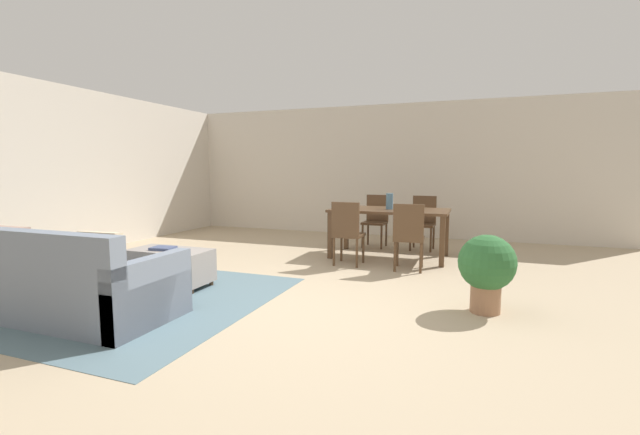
% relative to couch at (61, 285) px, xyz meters
% --- Properties ---
extents(ground_plane, '(10.80, 10.80, 0.00)m').
position_rel_couch_xyz_m(ground_plane, '(1.94, 0.98, -0.29)').
color(ground_plane, tan).
extents(wall_back, '(9.00, 0.12, 2.70)m').
position_rel_couch_xyz_m(wall_back, '(1.94, 5.98, 1.06)').
color(wall_back, beige).
rests_on(wall_back, ground_plane).
extents(wall_left, '(0.12, 11.00, 2.70)m').
position_rel_couch_xyz_m(wall_left, '(-2.56, 1.48, 1.06)').
color(wall_left, beige).
rests_on(wall_left, ground_plane).
extents(area_rug, '(3.00, 2.80, 0.01)m').
position_rel_couch_xyz_m(area_rug, '(0.14, 0.62, -0.29)').
color(area_rug, slate).
rests_on(area_rug, ground_plane).
extents(couch, '(2.16, 0.94, 0.86)m').
position_rel_couch_xyz_m(couch, '(0.00, 0.00, 0.00)').
color(couch, slate).
rests_on(couch, ground_plane).
extents(ottoman_table, '(0.96, 0.47, 0.44)m').
position_rel_couch_xyz_m(ottoman_table, '(0.27, 1.18, -0.04)').
color(ottoman_table, gray).
rests_on(ottoman_table, ground_plane).
extents(dining_table, '(1.79, 0.97, 0.76)m').
position_rel_couch_xyz_m(dining_table, '(2.36, 3.75, 0.38)').
color(dining_table, '#513823').
rests_on(dining_table, ground_plane).
extents(dining_chair_near_left, '(0.40, 0.40, 0.92)m').
position_rel_couch_xyz_m(dining_chair_near_left, '(1.91, 2.94, 0.23)').
color(dining_chair_near_left, '#513823').
rests_on(dining_chair_near_left, ground_plane).
extents(dining_chair_near_right, '(0.43, 0.43, 0.92)m').
position_rel_couch_xyz_m(dining_chair_near_right, '(2.78, 2.91, 0.23)').
color(dining_chair_near_right, '#513823').
rests_on(dining_chair_near_right, ground_plane).
extents(dining_chair_far_left, '(0.41, 0.41, 0.92)m').
position_rel_couch_xyz_m(dining_chair_far_left, '(1.94, 4.61, 0.23)').
color(dining_chair_far_left, '#513823').
rests_on(dining_chair_far_left, ground_plane).
extents(dining_chair_far_right, '(0.41, 0.41, 0.92)m').
position_rel_couch_xyz_m(dining_chair_far_right, '(2.77, 4.62, 0.23)').
color(dining_chair_far_right, '#513823').
rests_on(dining_chair_far_right, ground_plane).
extents(vase_centerpiece, '(0.11, 0.11, 0.25)m').
position_rel_couch_xyz_m(vase_centerpiece, '(2.36, 3.72, 0.59)').
color(vase_centerpiece, slate).
rests_on(vase_centerpiece, dining_table).
extents(book_on_ottoman, '(0.29, 0.24, 0.03)m').
position_rel_couch_xyz_m(book_on_ottoman, '(0.21, 1.15, 0.16)').
color(book_on_ottoman, '#3F4C72').
rests_on(book_on_ottoman, ottoman_table).
extents(potted_plant, '(0.54, 0.54, 0.76)m').
position_rel_couch_xyz_m(potted_plant, '(3.74, 1.50, 0.15)').
color(potted_plant, '#996B4C').
rests_on(potted_plant, ground_plane).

